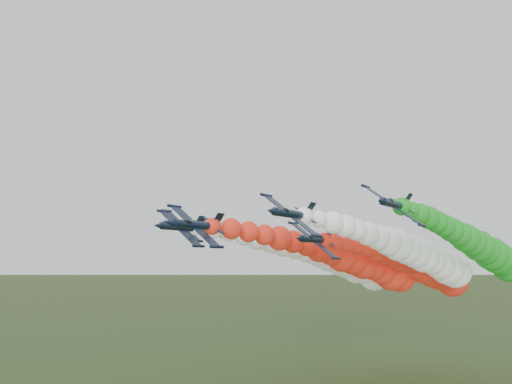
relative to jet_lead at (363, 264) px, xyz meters
The scene contains 6 objects.
jet_lead is the anchor object (origin of this frame).
jet_inner_left 13.29m from the jet_lead, 137.17° to the left, with size 14.79×86.86×17.48m.
jet_inner_right 14.06m from the jet_lead, 27.36° to the left, with size 14.37×86.43×17.05m.
jet_outer_left 25.20m from the jet_lead, 134.59° to the left, with size 14.45×86.52×17.14m.
jet_outer_right 29.72m from the jet_lead, 35.65° to the left, with size 14.61×86.67×17.30m.
jet_trail 24.94m from the jet_lead, 70.01° to the left, with size 14.70×86.76×17.39m.
Camera 1 is at (49.77, -66.75, 31.50)m, focal length 35.00 mm.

